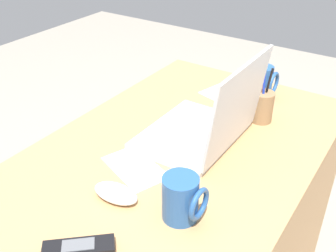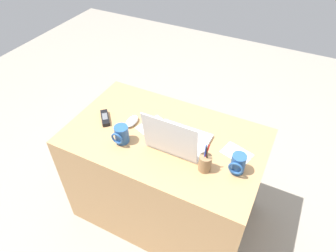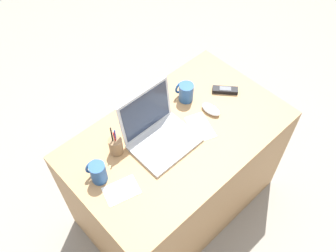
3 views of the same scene
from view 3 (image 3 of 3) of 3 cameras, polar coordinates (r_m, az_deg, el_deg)
name	(u,v)px [view 3 (image 3 of 3)]	position (r m, az deg, el deg)	size (l,w,h in m)	color
ground_plane	(176,201)	(2.47, 1.31, -11.76)	(6.00, 6.00, 0.00)	gray
desk	(177,172)	(2.14, 1.49, -7.29)	(1.16, 0.70, 0.75)	tan
laptop	(159,133)	(1.76, -1.52, -1.06)	(0.32, 0.27, 0.26)	silver
computer_mouse	(211,109)	(1.92, 6.82, 2.64)	(0.06, 0.11, 0.03)	white
coffee_mug_white	(186,92)	(1.95, 2.81, 5.42)	(0.08, 0.09, 0.10)	#26518C
coffee_mug_tall	(98,172)	(1.67, -11.08, -7.17)	(0.08, 0.09, 0.11)	#26518C
cordless_phone	(225,90)	(2.04, 9.04, 5.66)	(0.13, 0.13, 0.03)	black
pen_holder	(116,146)	(1.74, -8.28, -3.10)	(0.07, 0.07, 0.18)	olive
paper_note_near_laptop	(200,127)	(1.86, 5.14, -0.14)	(0.10, 0.18, 0.00)	white
paper_note_left	(121,190)	(1.67, -7.40, -10.11)	(0.16, 0.11, 0.00)	white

